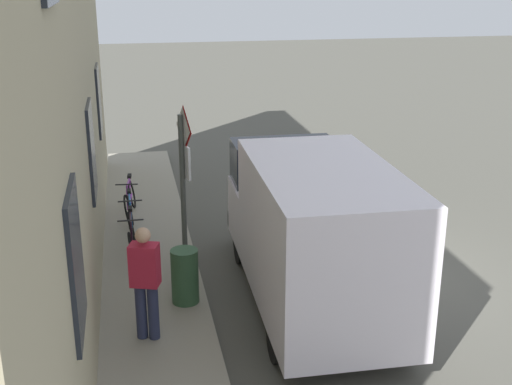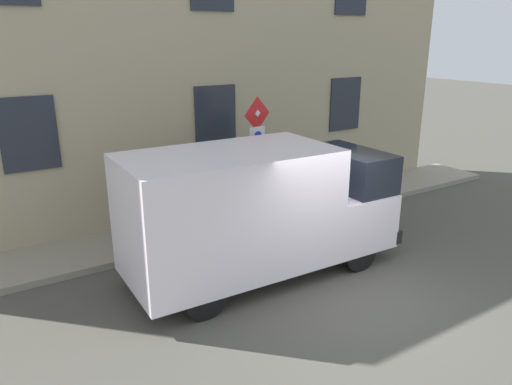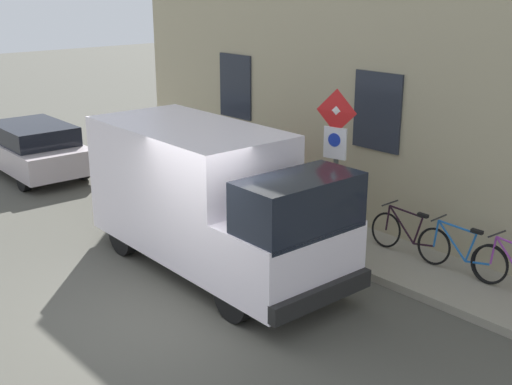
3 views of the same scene
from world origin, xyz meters
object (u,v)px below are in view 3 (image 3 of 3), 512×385
(sign_post_stacked, at_px, (335,149))
(parked_hatchback, at_px, (32,147))
(pedestrian, at_px, (287,173))
(delivery_van, at_px, (210,197))
(litter_bin, at_px, (299,213))
(bicycle_blue, at_px, (460,253))
(bicycle_black, at_px, (409,236))

(sign_post_stacked, bearing_deg, parked_hatchback, 101.08)
(sign_post_stacked, xyz_separation_m, pedestrian, (0.77, 1.99, -1.02))
(delivery_van, relative_size, pedestrian, 3.12)
(sign_post_stacked, bearing_deg, litter_bin, 82.15)
(sign_post_stacked, distance_m, bicycle_blue, 2.77)
(parked_hatchback, xyz_separation_m, bicycle_blue, (2.70, -11.08, -0.22))
(pedestrian, distance_m, litter_bin, 1.28)
(sign_post_stacked, xyz_separation_m, delivery_van, (-1.91, 1.17, -0.76))
(delivery_van, height_order, parked_hatchback, delivery_van)
(sign_post_stacked, relative_size, bicycle_black, 1.69)
(parked_hatchback, bearing_deg, litter_bin, -165.06)
(pedestrian, bearing_deg, bicycle_black, 21.44)
(bicycle_blue, xyz_separation_m, pedestrian, (-0.16, 4.06, 0.56))
(sign_post_stacked, xyz_separation_m, parked_hatchback, (-1.76, 9.01, -1.36))
(bicycle_blue, height_order, litter_bin, litter_bin)
(parked_hatchback, height_order, bicycle_black, parked_hatchback)
(bicycle_black, height_order, litter_bin, litter_bin)
(bicycle_blue, height_order, pedestrian, pedestrian)
(sign_post_stacked, distance_m, pedestrian, 2.37)
(parked_hatchback, height_order, pedestrian, pedestrian)
(litter_bin, bearing_deg, bicycle_blue, -75.38)
(bicycle_black, bearing_deg, sign_post_stacked, 42.82)
(sign_post_stacked, height_order, delivery_van, sign_post_stacked)
(bicycle_blue, relative_size, pedestrian, 1.00)
(sign_post_stacked, distance_m, parked_hatchback, 9.28)
(parked_hatchback, bearing_deg, bicycle_blue, -164.71)
(sign_post_stacked, relative_size, litter_bin, 3.21)
(delivery_van, xyz_separation_m, bicycle_blue, (2.85, -3.24, -0.82))
(delivery_van, distance_m, parked_hatchback, 7.86)
(bicycle_black, bearing_deg, litter_bin, 21.90)
(parked_hatchback, height_order, litter_bin, parked_hatchback)
(delivery_van, height_order, bicycle_blue, delivery_van)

